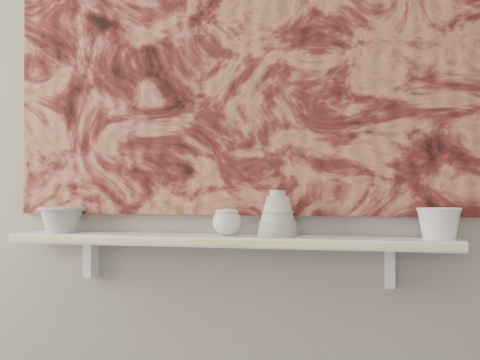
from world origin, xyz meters
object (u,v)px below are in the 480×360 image
(painting, at_px, (233,44))
(bell_vessel, at_px, (278,213))
(shelf, at_px, (226,240))
(bowl_grey, at_px, (62,219))
(cup_cream, at_px, (227,222))
(bowl_white, at_px, (439,223))

(painting, bearing_deg, bell_vessel, -26.42)
(shelf, xyz_separation_m, bowl_grey, (-0.56, 0.00, 0.06))
(cup_cream, bearing_deg, bowl_grey, 180.00)
(cup_cream, height_order, bell_vessel, bell_vessel)
(painting, relative_size, bell_vessel, 10.65)
(shelf, height_order, painting, painting)
(shelf, height_order, bell_vessel, bell_vessel)
(painting, bearing_deg, shelf, -90.00)
(shelf, height_order, bowl_white, bowl_white)
(shelf, relative_size, bowl_white, 11.10)
(cup_cream, bearing_deg, shelf, 180.00)
(shelf, xyz_separation_m, bowl_white, (0.63, 0.00, 0.06))
(painting, distance_m, cup_cream, 0.57)
(bowl_grey, height_order, bowl_white, bowl_white)
(bowl_grey, height_order, bell_vessel, bell_vessel)
(bowl_grey, height_order, cup_cream, bowl_grey)
(painting, height_order, bowl_grey, painting)
(bowl_grey, bearing_deg, shelf, 0.00)
(bell_vessel, bearing_deg, painting, 153.58)
(painting, xyz_separation_m, cup_cream, (0.00, -0.08, -0.57))
(cup_cream, relative_size, bowl_white, 0.72)
(cup_cream, distance_m, bell_vessel, 0.16)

